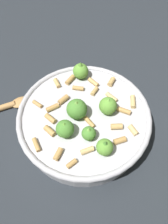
# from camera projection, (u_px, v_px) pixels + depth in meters

# --- Properties ---
(ground_plane) EXTENTS (2.40, 2.40, 0.00)m
(ground_plane) POSITION_uv_depth(u_px,v_px,m) (84.00, 127.00, 0.53)
(ground_plane) COLOR #23282D
(cooking_pan) EXTENTS (0.32, 0.32, 0.11)m
(cooking_pan) POSITION_uv_depth(u_px,v_px,m) (84.00, 119.00, 0.50)
(cooking_pan) COLOR #B7B7BC
(cooking_pan) RESTS_ON ground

